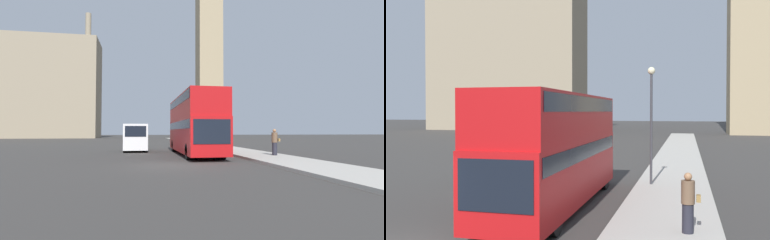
# 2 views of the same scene
# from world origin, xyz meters

# --- Properties ---
(building_block_distant) EXTENTS (29.91, 12.18, 32.85)m
(building_block_distant) POSITION_xyz_m (-27.60, 70.87, 13.51)
(building_block_distant) COLOR gray
(building_block_distant) RESTS_ON ground_plane
(red_double_decker_bus) EXTENTS (2.48, 11.17, 4.31)m
(red_double_decker_bus) POSITION_xyz_m (2.53, 6.43, 2.40)
(red_double_decker_bus) COLOR #B71114
(red_double_decker_bus) RESTS_ON ground_plane
(white_van) EXTENTS (2.01, 5.40, 2.35)m
(white_van) POSITION_xyz_m (-1.77, 11.57, 1.26)
(white_van) COLOR white
(white_van) RESTS_ON ground_plane
(pedestrian) EXTENTS (0.55, 0.39, 1.75)m
(pedestrian) POSITION_xyz_m (7.43, 3.31, 1.02)
(pedestrian) COLOR #23232D
(pedestrian) RESTS_ON sidewalk_strip
(street_lamp) EXTENTS (0.36, 0.36, 5.65)m
(street_lamp) POSITION_xyz_m (5.72, 11.41, 3.87)
(street_lamp) COLOR #38383D
(street_lamp) RESTS_ON sidewalk_strip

